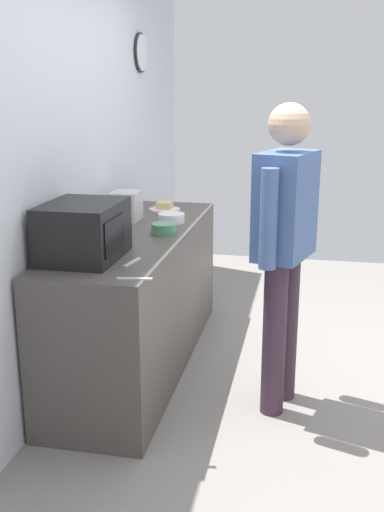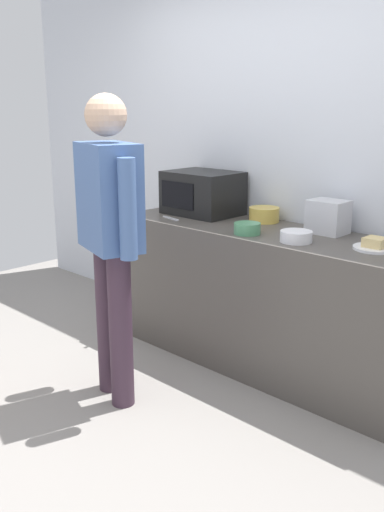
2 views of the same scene
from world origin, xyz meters
name	(u,v)px [view 2 (image 2 of 2)]	position (x,y,z in m)	size (l,w,h in m)	color
ground_plane	(94,425)	(0.00, 0.00, 0.00)	(6.00, 6.00, 0.00)	gray
back_wall	(279,158)	(0.00, 1.60, 1.30)	(5.40, 0.13, 2.60)	silver
kitchen_counter	(265,299)	(0.21, 1.22, 0.45)	(2.12, 0.62, 0.90)	#4C4742
microwave	(203,193)	(-0.44, 1.33, 1.05)	(0.50, 0.39, 0.30)	black
sandwich_plate	(375,246)	(0.91, 1.22, 0.92)	(0.23, 0.23, 0.07)	white
salad_bowl	(247,228)	(0.18, 1.04, 0.94)	(0.16, 0.16, 0.07)	#4C8E60
cereal_bowl	(296,236)	(0.51, 1.07, 0.93)	(0.18, 0.18, 0.06)	white
mixing_bowl	(264,215)	(0.04, 1.41, 0.95)	(0.20, 0.20, 0.10)	gold
toaster	(328,217)	(0.52, 1.39, 1.00)	(0.22, 0.18, 0.20)	silver
fork_utensil	(171,218)	(-0.48, 1.05, 0.91)	(0.17, 0.02, 0.01)	silver
spoon_utensil	(135,215)	(-0.74, 0.96, 0.91)	(0.17, 0.02, 0.01)	silver
person_standing	(110,228)	(-0.16, 0.29, 1.01)	(0.57, 0.35, 1.71)	#3D2939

